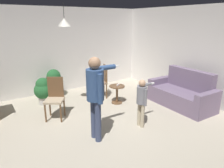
{
  "coord_description": "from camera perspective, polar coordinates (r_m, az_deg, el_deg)",
  "views": [
    {
      "loc": [
        -2.08,
        -3.45,
        2.31
      ],
      "look_at": [
        0.25,
        0.13,
        1.0
      ],
      "focal_mm": 33.75,
      "sensor_mm": 36.0,
      "label": 1
    }
  ],
  "objects": [
    {
      "name": "ground",
      "position": [
        4.64,
        -1.7,
        -12.79
      ],
      "size": [
        7.68,
        7.68,
        0.0
      ],
      "primitive_type": "plane",
      "color": "#B2A893"
    },
    {
      "name": "wall_back",
      "position": [
        7.03,
        -15.67,
        8.58
      ],
      "size": [
        6.4,
        0.1,
        2.7
      ],
      "primitive_type": "cube",
      "color": "silver",
      "rests_on": "ground"
    },
    {
      "name": "wall_right",
      "position": [
        6.38,
        23.75,
        6.97
      ],
      "size": [
        0.1,
        6.4,
        2.7
      ],
      "primitive_type": "cube",
      "color": "silver",
      "rests_on": "ground"
    },
    {
      "name": "couch_floral",
      "position": [
        6.15,
        18.53,
        -2.64
      ],
      "size": [
        0.88,
        1.81,
        1.0
      ],
      "rotation": [
        0.0,
        0.0,
        1.55
      ],
      "color": "slate",
      "rests_on": "ground"
    },
    {
      "name": "side_table_by_couch",
      "position": [
        6.01,
        1.36,
        -2.22
      ],
      "size": [
        0.44,
        0.44,
        0.52
      ],
      "color": "brown",
      "rests_on": "ground"
    },
    {
      "name": "person_adult",
      "position": [
        3.98,
        -4.4,
        -1.66
      ],
      "size": [
        0.83,
        0.48,
        1.67
      ],
      "rotation": [
        0.0,
        0.0,
        -1.58
      ],
      "color": "#384260",
      "rests_on": "ground"
    },
    {
      "name": "person_child",
      "position": [
        4.63,
        8.11,
        -3.74
      ],
      "size": [
        0.57,
        0.32,
        1.09
      ],
      "rotation": [
        0.0,
        0.0,
        -1.58
      ],
      "color": "tan",
      "rests_on": "ground"
    },
    {
      "name": "dining_chair_by_counter",
      "position": [
        5.23,
        -15.19,
        -3.29
      ],
      "size": [
        0.58,
        0.58,
        1.0
      ],
      "rotation": [
        0.0,
        0.0,
        2.56
      ],
      "color": "brown",
      "rests_on": "ground"
    },
    {
      "name": "dining_chair_near_wall",
      "position": [
        6.44,
        -2.8,
        1.12
      ],
      "size": [
        0.53,
        0.53,
        1.0
      ],
      "rotation": [
        0.0,
        0.0,
        1.25
      ],
      "color": "brown",
      "rests_on": "ground"
    },
    {
      "name": "potted_plant_corner",
      "position": [
        6.77,
        -15.42,
        0.67
      ],
      "size": [
        0.56,
        0.56,
        0.86
      ],
      "color": "#4C4742",
      "rests_on": "ground"
    },
    {
      "name": "potted_plant_by_wall",
      "position": [
        6.22,
        -18.18,
        -1.49
      ],
      "size": [
        0.5,
        0.5,
        0.77
      ],
      "color": "#B7B2AD",
      "rests_on": "ground"
    },
    {
      "name": "spare_remote_on_table",
      "position": [
        5.97,
        1.69,
        -0.23
      ],
      "size": [
        0.13,
        0.09,
        0.04
      ],
      "primitive_type": "cube",
      "rotation": [
        0.0,
        0.0,
        2.08
      ],
      "color": "white",
      "rests_on": "side_table_by_couch"
    },
    {
      "name": "ceiling_light_pendant",
      "position": [
        5.38,
        -12.81,
        16.02
      ],
      "size": [
        0.32,
        0.32,
        0.55
      ],
      "color": "silver"
    }
  ]
}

